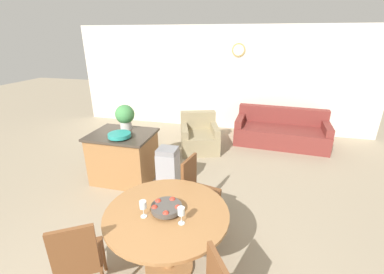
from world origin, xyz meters
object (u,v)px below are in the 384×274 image
object	(u,v)px
fruit_bowl	(166,207)
dining_table	(167,225)
armchair	(199,137)
potted_plant	(125,116)
kitchen_island	(124,157)
couch	(280,132)
dining_chair_far_side	(197,188)
trash_bin	(168,169)
teal_bowl	(119,135)
wine_glass_left	(143,205)
dining_chair_near_left	(78,257)
wine_glass_right	(181,212)

from	to	relation	value
fruit_bowl	dining_table	bearing A→B (deg)	-2.42
dining_table	armchair	size ratio (longest dim) A/B	1.12
potted_plant	kitchen_island	bearing A→B (deg)	-82.30
couch	armchair	xyz separation A→B (m)	(-1.83, -0.79, -0.01)
fruit_bowl	potted_plant	xyz separation A→B (m)	(-1.43, 1.89, 0.31)
kitchen_island	potted_plant	world-z (taller)	potted_plant
dining_table	armchair	world-z (taller)	armchair
kitchen_island	potted_plant	distance (m)	0.72
dining_chair_far_side	trash_bin	world-z (taller)	dining_chair_far_side
armchair	kitchen_island	bearing A→B (deg)	-139.88
teal_bowl	potted_plant	bearing A→B (deg)	104.12
wine_glass_left	fruit_bowl	bearing A→B (deg)	32.45
trash_bin	couch	bearing A→B (deg)	52.10
wine_glass_left	armchair	distance (m)	3.49
trash_bin	dining_table	bearing A→B (deg)	-70.87
dining_chair_near_left	teal_bowl	size ratio (longest dim) A/B	2.57
wine_glass_left	potted_plant	distance (m)	2.37
wine_glass_right	armchair	distance (m)	3.54
fruit_bowl	trash_bin	world-z (taller)	fruit_bowl
dining_table	wine_glass_right	distance (m)	0.39
dining_chair_far_side	wine_glass_left	distance (m)	1.11
fruit_bowl	couch	xyz separation A→B (m)	(1.43, 4.09, -0.54)
wine_glass_left	armchair	xyz separation A→B (m)	(-0.20, 3.43, -0.62)
dining_table	trash_bin	bearing A→B (deg)	109.13
wine_glass_left	couch	world-z (taller)	wine_glass_left
trash_bin	couch	xyz separation A→B (m)	(1.97, 2.53, -0.08)
dining_chair_far_side	kitchen_island	world-z (taller)	dining_chair_far_side
dining_chair_near_left	teal_bowl	distance (m)	2.12
couch	dining_chair_near_left	bearing A→B (deg)	-111.25
dining_chair_far_side	armchair	bearing A→B (deg)	-155.77
teal_bowl	wine_glass_left	bearing A→B (deg)	-54.57
teal_bowl	potted_plant	world-z (taller)	potted_plant
wine_glass_left	trash_bin	xyz separation A→B (m)	(-0.34, 1.68, -0.53)
teal_bowl	couch	size ratio (longest dim) A/B	0.17
wine_glass_right	potted_plant	size ratio (longest dim) A/B	0.41
dining_table	wine_glass_right	size ratio (longest dim) A/B	7.08
teal_bowl	potted_plant	distance (m)	0.49
dining_chair_far_side	teal_bowl	size ratio (longest dim) A/B	2.57
potted_plant	armchair	world-z (taller)	potted_plant
dining_chair_far_side	couch	size ratio (longest dim) A/B	0.44
kitchen_island	couch	bearing A→B (deg)	40.83
dining_table	dining_chair_far_side	world-z (taller)	dining_chair_far_side
potted_plant	couch	xyz separation A→B (m)	(2.86, 2.21, -0.85)
wine_glass_right	potted_plant	world-z (taller)	potted_plant
wine_glass_left	wine_glass_right	xyz separation A→B (m)	(0.39, -0.00, 0.00)
potted_plant	trash_bin	world-z (taller)	potted_plant
fruit_bowl	armchair	world-z (taller)	fruit_bowl
dining_table	potted_plant	xyz separation A→B (m)	(-1.43, 1.89, 0.54)
trash_bin	armchair	bearing A→B (deg)	85.27
dining_table	potted_plant	size ratio (longest dim) A/B	2.92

